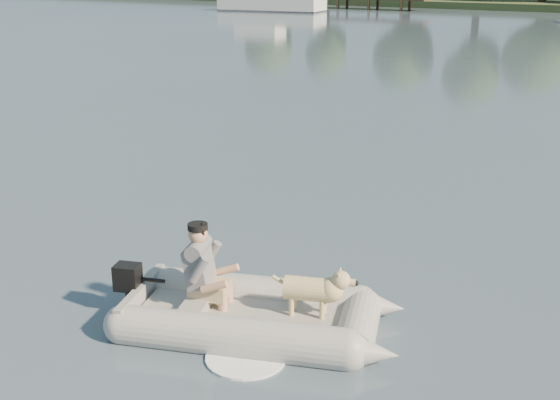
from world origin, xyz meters
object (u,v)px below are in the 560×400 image
Objects in this scene: dinghy at (255,284)px; dock at (333,2)px; dog at (308,293)px; man at (201,263)px.

dock is at bearing 97.63° from dinghy.
dinghy reaches higher than dog.
man is 1.23m from dog.
man is (-0.61, -0.17, 0.17)m from dinghy.
dinghy is (26.92, -52.18, 0.01)m from dock.
dock is at bearing 98.20° from dog.
dinghy reaches higher than dock.
dinghy is 0.65m from man.
dock is 58.75m from dog.
man reaches higher than dinghy.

